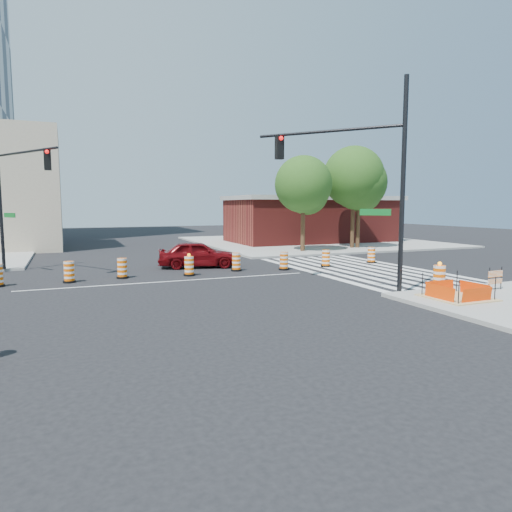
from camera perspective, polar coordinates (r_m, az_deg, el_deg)
The scene contains 21 objects.
ground at distance 22.66m, azimuth -10.35°, elevation -3.12°, with size 120.00×120.00×0.00m, color black.
sidewalk_ne at distance 46.02m, azimuth 6.99°, elevation 1.78°, with size 22.00×22.00×0.15m, color gray.
crosswalk_east at distance 27.15m, azimuth 12.85°, elevation -1.61°, with size 6.75×13.50×0.01m.
lane_centerline at distance 22.66m, azimuth -10.35°, elevation -3.11°, with size 14.00×0.12×0.01m, color silver.
excavation_pit at distance 19.12m, azimuth 23.85°, elevation -4.63°, with size 2.20×2.20×0.90m.
brick_storefront at distance 45.90m, azimuth 7.02°, elevation 4.57°, with size 16.50×8.50×4.60m.
red_coupe at distance 27.37m, azimuth -7.28°, elevation 0.23°, with size 1.88×4.67×1.59m, color #60080C.
signal_pole_se at distance 20.05m, azimuth 12.77°, elevation 10.83°, with size 4.27×5.17×8.68m.
signal_pole_nw at distance 27.46m, azimuth -28.02°, elevation 8.19°, with size 3.21×5.30×8.03m.
pit_drum at distance 20.51m, azimuth 21.92°, elevation -2.62°, with size 0.62×0.62×1.21m.
barricade at distance 21.62m, azimuth 27.74°, elevation -2.37°, with size 0.82×0.07×0.97m.
tree_north_c at distance 35.78m, azimuth 5.97°, elevation 8.49°, with size 4.43×4.43×7.52m.
tree_north_d at distance 39.34m, azimuth 12.12°, elevation 9.24°, with size 5.06×5.06×8.61m.
tree_north_e at distance 39.54m, azimuth 12.77°, elevation 8.54°, with size 4.66×4.66×7.92m.
median_drum_2 at distance 23.61m, azimuth -22.32°, elevation -1.94°, with size 0.60×0.60×1.02m.
median_drum_3 at distance 24.09m, azimuth -16.38°, elevation -1.57°, with size 0.60×0.60×1.02m.
median_drum_4 at distance 24.22m, azimuth -8.36°, elevation -1.31°, with size 0.60×0.60×1.18m.
median_drum_5 at distance 25.73m, azimuth -2.48°, elevation -0.82°, with size 0.60×0.60×1.02m.
median_drum_6 at distance 26.20m, azimuth 3.50°, elevation -0.70°, with size 0.60×0.60×1.02m.
median_drum_7 at distance 27.76m, azimuth 8.73°, elevation -0.37°, with size 0.60×0.60×1.02m.
median_drum_8 at distance 30.18m, azimuth 14.22°, elevation 0.04°, with size 0.60×0.60×1.02m.
Camera 1 is at (-4.73, -21.86, 3.68)m, focal length 32.00 mm.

